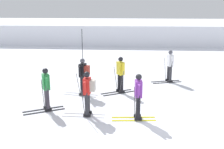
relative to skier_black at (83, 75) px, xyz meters
The scene contains 9 objects.
ground_plane 4.16m from the skier_black, 41.58° to the right, with size 120.00×120.00×0.00m, color white.
far_snow_ridge 18.03m from the skier_black, 80.33° to the left, with size 80.00×8.28×1.94m, color white.
skier_black is the anchor object (origin of this frame).
skier_red 2.39m from the skier_black, 76.37° to the right, with size 1.61×1.00×1.71m.
skier_yellow 1.73m from the skier_black, 16.14° to the left, with size 1.57×1.11×1.71m.
skier_green 2.22m from the skier_black, 120.64° to the right, with size 1.59×1.07×1.71m.
skier_white 4.82m from the skier_black, 29.91° to the left, with size 1.64×0.97×1.71m.
skier_purple 3.49m from the skier_black, 46.39° to the right, with size 1.62×1.00×1.71m.
trail_marker_pole 8.30m from the skier_black, 100.15° to the left, with size 0.05×0.05×2.21m, color black.
Camera 1 is at (-0.92, -9.19, 4.18)m, focal length 44.20 mm.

